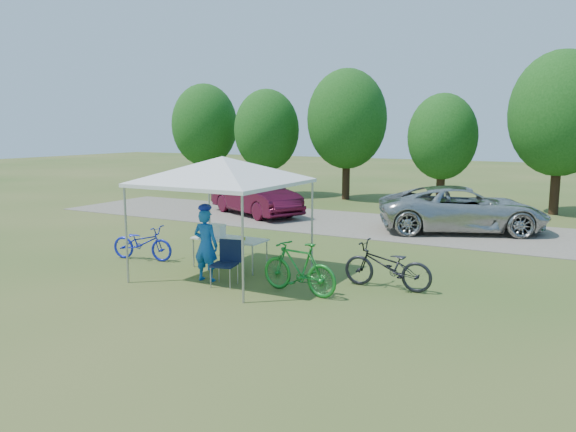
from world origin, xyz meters
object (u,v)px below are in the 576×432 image
at_px(bike_dark, 387,266).
at_px(minivan, 462,209).
at_px(folding_chair, 227,258).
at_px(bike_blue, 142,243).
at_px(bike_green, 299,268).
at_px(sedan, 256,196).
at_px(cyclist, 206,245).
at_px(folding_table, 230,240).
at_px(cooler, 216,230).

bearing_deg(bike_dark, minivan, 179.29).
bearing_deg(folding_chair, minivan, 58.10).
xyz_separation_m(bike_blue, bike_green, (4.89, -0.71, 0.09)).
distance_m(minivan, sedan, 7.77).
relative_size(cyclist, sedan, 0.36).
bearing_deg(folding_table, minivan, 62.66).
bearing_deg(cooler, bike_blue, -170.10).
xyz_separation_m(folding_table, bike_green, (2.43, -1.07, -0.15)).
bearing_deg(folding_chair, bike_green, -7.18).
xyz_separation_m(folding_table, folding_chair, (0.77, -1.22, -0.12)).
relative_size(folding_table, cyclist, 1.12).
bearing_deg(sedan, bike_green, -117.42).
bearing_deg(folding_chair, bike_dark, 10.79).
xyz_separation_m(bike_blue, sedan, (-1.41, 7.75, 0.31)).
xyz_separation_m(cyclist, minivan, (3.73, 8.75, -0.04)).
height_order(bike_green, sedan, sedan).
bearing_deg(bike_dark, bike_green, -51.84).
height_order(cyclist, bike_green, cyclist).
distance_m(bike_blue, sedan, 7.89).
bearing_deg(bike_green, sedan, -135.50).
bearing_deg(bike_green, folding_chair, -77.05).
bearing_deg(minivan, folding_table, 129.39).
bearing_deg(sedan, bike_blue, -143.75).
xyz_separation_m(cyclist, bike_green, (2.25, 0.11, -0.26)).
distance_m(cyclist, bike_blue, 2.79).
xyz_separation_m(folding_table, bike_dark, (3.91, 0.11, -0.20)).
bearing_deg(sedan, minivan, -62.79).
relative_size(bike_green, sedan, 0.40).
xyz_separation_m(bike_blue, minivan, (6.36, 7.92, 0.31)).
height_order(cooler, bike_dark, cooler).
distance_m(folding_table, cooler, 0.44).
relative_size(cyclist, bike_dark, 0.85).
distance_m(folding_chair, bike_dark, 3.41).
bearing_deg(folding_chair, cooler, 121.52).
height_order(bike_blue, sedan, sedan).
relative_size(cooler, bike_blue, 0.25).
relative_size(folding_table, bike_green, 1.00).
bearing_deg(bike_green, cooler, -102.89).
relative_size(folding_chair, bike_blue, 0.57).
bearing_deg(minivan, folding_chair, 137.08).
relative_size(bike_green, minivan, 0.34).
distance_m(cooler, sedan, 8.17).
xyz_separation_m(folding_chair, sedan, (-4.63, 8.62, 0.18)).
xyz_separation_m(folding_table, cyclist, (0.18, -1.19, 0.11)).
relative_size(cooler, minivan, 0.08).
xyz_separation_m(folding_chair, bike_dark, (3.13, 1.33, -0.08)).
height_order(minivan, sedan, sedan).
relative_size(minivan, sedan, 1.18).
height_order(bike_green, bike_dark, bike_green).
bearing_deg(sedan, folding_chair, -125.77).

